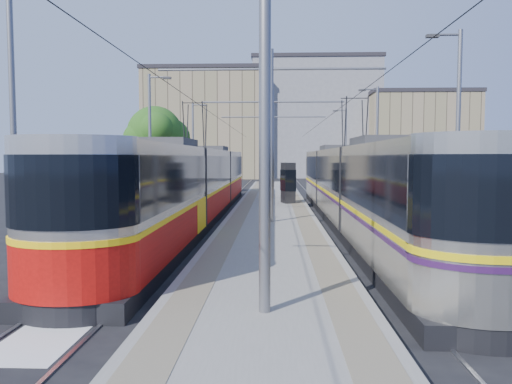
{
  "coord_description": "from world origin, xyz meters",
  "views": [
    {
      "loc": [
        0.18,
        -12.41,
        2.95
      ],
      "look_at": [
        -0.57,
        6.92,
        1.6
      ],
      "focal_mm": 35.0,
      "sensor_mm": 36.0,
      "label": 1
    }
  ],
  "objects": [
    {
      "name": "ground",
      "position": [
        0.0,
        0.0,
        0.0
      ],
      "size": [
        160.0,
        160.0,
        0.0
      ],
      "primitive_type": "plane",
      "color": "black",
      "rests_on": "ground"
    },
    {
      "name": "platform",
      "position": [
        0.0,
        17.0,
        0.15
      ],
      "size": [
        4.0,
        50.0,
        0.3
      ],
      "primitive_type": "cube",
      "color": "gray",
      "rests_on": "ground"
    },
    {
      "name": "tactile_strip_left",
      "position": [
        -1.45,
        17.0,
        0.3
      ],
      "size": [
        0.7,
        50.0,
        0.01
      ],
      "primitive_type": "cube",
      "color": "gray",
      "rests_on": "platform"
    },
    {
      "name": "tactile_strip_right",
      "position": [
        1.45,
        17.0,
        0.3
      ],
      "size": [
        0.7,
        50.0,
        0.01
      ],
      "primitive_type": "cube",
      "color": "gray",
      "rests_on": "platform"
    },
    {
      "name": "rails",
      "position": [
        0.0,
        17.0,
        0.02
      ],
      "size": [
        8.71,
        70.0,
        0.03
      ],
      "color": "gray",
      "rests_on": "ground"
    },
    {
      "name": "track_arrow",
      "position": [
        -3.6,
        -3.0,
        0.01
      ],
      "size": [
        1.2,
        5.0,
        0.01
      ],
      "primitive_type": "cube",
      "color": "silver",
      "rests_on": "ground"
    },
    {
      "name": "tram_left",
      "position": [
        -3.6,
        11.08,
        1.71
      ],
      "size": [
        2.43,
        30.54,
        5.5
      ],
      "color": "black",
      "rests_on": "ground"
    },
    {
      "name": "tram_right",
      "position": [
        3.6,
        9.51,
        1.86
      ],
      "size": [
        2.43,
        29.24,
        5.5
      ],
      "color": "black",
      "rests_on": "ground"
    },
    {
      "name": "catenary",
      "position": [
        0.0,
        14.15,
        4.52
      ],
      "size": [
        9.2,
        70.0,
        7.0
      ],
      "color": "slate",
      "rests_on": "platform"
    },
    {
      "name": "street_lamps",
      "position": [
        -0.0,
        21.0,
        4.18
      ],
      "size": [
        15.18,
        38.22,
        8.0
      ],
      "color": "slate",
      "rests_on": "ground"
    },
    {
      "name": "shelter",
      "position": [
        0.92,
        16.48,
        1.53
      ],
      "size": [
        0.91,
        1.19,
        2.34
      ],
      "rotation": [
        0.0,
        0.0,
        0.27
      ],
      "color": "black",
      "rests_on": "platform"
    },
    {
      "name": "tree",
      "position": [
        -8.8,
        26.01,
        4.65
      ],
      "size": [
        4.73,
        4.37,
        6.87
      ],
      "color": "#382314",
      "rests_on": "ground"
    },
    {
      "name": "building_left",
      "position": [
        -10.0,
        60.0,
        7.64
      ],
      "size": [
        16.32,
        12.24,
        15.27
      ],
      "color": "gray",
      "rests_on": "ground"
    },
    {
      "name": "building_centre",
      "position": [
        6.0,
        64.0,
        8.61
      ],
      "size": [
        18.36,
        14.28,
        17.21
      ],
      "color": "gray",
      "rests_on": "ground"
    },
    {
      "name": "building_right",
      "position": [
        20.0,
        58.0,
        5.93
      ],
      "size": [
        14.28,
        10.2,
        11.85
      ],
      "color": "gray",
      "rests_on": "ground"
    }
  ]
}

